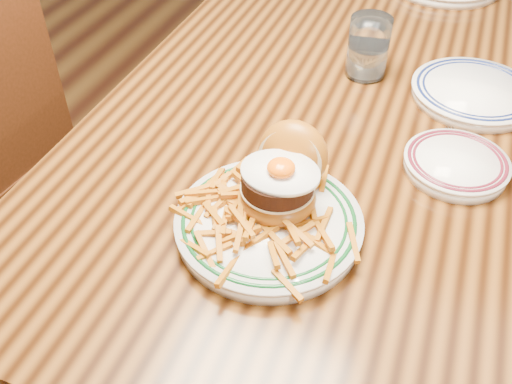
% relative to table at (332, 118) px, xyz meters
% --- Properties ---
extents(floor, '(6.00, 6.00, 0.00)m').
position_rel_table_xyz_m(floor, '(0.00, 0.00, -0.66)').
color(floor, black).
rests_on(floor, ground).
extents(table, '(0.85, 1.60, 0.75)m').
position_rel_table_xyz_m(table, '(0.00, 0.00, 0.00)').
color(table, black).
rests_on(table, floor).
extents(main_plate, '(0.29, 0.30, 0.14)m').
position_rel_table_xyz_m(main_plate, '(0.01, -0.43, 0.13)').
color(main_plate, white).
rests_on(main_plate, table).
extents(side_plate, '(0.18, 0.19, 0.03)m').
position_rel_table_xyz_m(side_plate, '(0.26, -0.20, 0.10)').
color(side_plate, white).
rests_on(side_plate, table).
extents(rear_plate, '(0.25, 0.25, 0.03)m').
position_rel_table_xyz_m(rear_plate, '(0.27, 0.04, 0.10)').
color(rear_plate, white).
rests_on(rear_plate, table).
extents(water_glass, '(0.08, 0.08, 0.13)m').
position_rel_table_xyz_m(water_glass, '(0.05, 0.06, 0.14)').
color(water_glass, white).
rests_on(water_glass, table).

